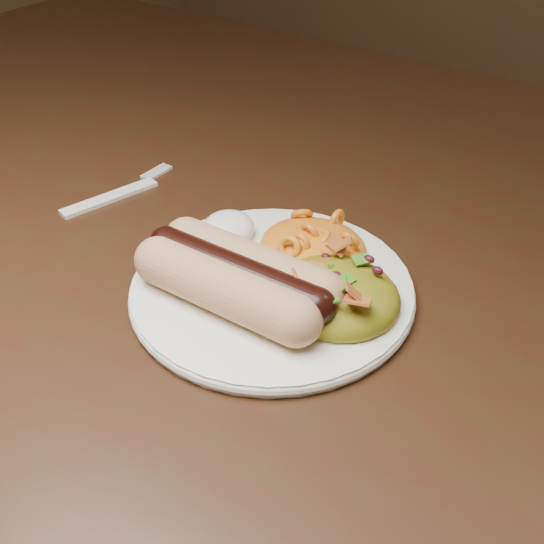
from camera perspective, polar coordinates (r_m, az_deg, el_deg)
The scene contains 7 objects.
table at distance 0.67m, azimuth 1.57°, elevation -0.58°, with size 1.60×0.90×0.75m.
plate at distance 0.50m, azimuth -0.00°, elevation -1.44°, with size 0.22×0.22×0.01m, color white.
hotdog at distance 0.47m, azimuth -3.16°, elevation -0.37°, with size 0.14×0.07×0.04m.
mac_and_cheese at distance 0.52m, azimuth 3.75°, elevation 3.45°, with size 0.09×0.08×0.03m, color orange.
sour_cream at distance 0.54m, azimuth -3.94°, elevation 4.41°, with size 0.04×0.04×0.03m, color white.
taco_salad at distance 0.47m, azimuth 5.79°, elevation -1.21°, with size 0.10×0.09×0.04m.
fork at distance 0.64m, azimuth -14.34°, elevation 6.48°, with size 0.02×0.14×0.00m, color silver.
Camera 1 is at (0.29, -0.44, 1.07)m, focal length 42.00 mm.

